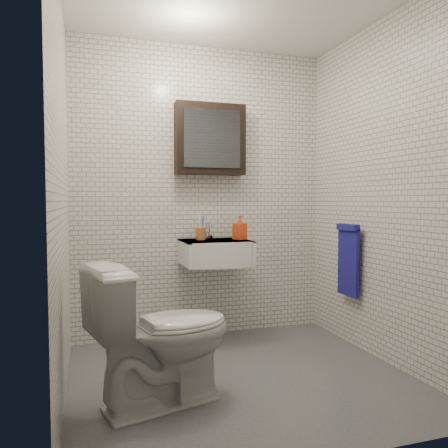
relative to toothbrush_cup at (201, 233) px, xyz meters
name	(u,v)px	position (x,y,z in m)	size (l,w,h in m)	color
ground	(241,377)	(0.05, -0.85, -0.90)	(2.20, 2.00, 0.01)	#4A4C51
room_shell	(241,156)	(0.05, -0.85, 0.56)	(2.22, 2.02, 2.51)	silver
washbasin	(217,252)	(0.10, -0.12, -0.15)	(0.55, 0.50, 0.20)	white
faucet	(210,231)	(0.10, 0.08, 0.01)	(0.06, 0.20, 0.15)	silver
mirror_cabinet	(210,139)	(0.10, 0.07, 0.79)	(0.60, 0.15, 0.60)	black
towel_rail	(348,257)	(1.10, -0.50, -0.18)	(0.09, 0.30, 0.58)	silver
toothbrush_cup	(201,233)	(0.00, 0.00, 0.00)	(0.10, 0.10, 0.23)	#A45829
soap_bottle	(240,228)	(0.32, -0.08, 0.04)	(0.09, 0.09, 0.20)	orange
toilet	(162,333)	(-0.50, -1.07, -0.49)	(0.46, 0.82, 0.83)	silver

